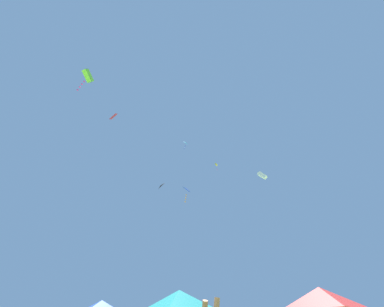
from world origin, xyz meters
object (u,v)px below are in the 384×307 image
(kite_cyan_delta, at_px, (186,143))
(kite_black_delta, at_px, (161,186))
(kite_blue_diamond, at_px, (187,190))
(kite_lime_box, at_px, (88,76))
(kite_white_box, at_px, (262,175))
(kite_red_diamond, at_px, (113,116))
(canopy_tent_red, at_px, (322,299))
(canopy_tent_teal, at_px, (179,301))
(kite_yellow_box, at_px, (216,165))

(kite_cyan_delta, bearing_deg, kite_black_delta, -106.43)
(kite_blue_diamond, xyz_separation_m, kite_cyan_delta, (-0.66, 1.75, 10.50))
(kite_cyan_delta, relative_size, kite_lime_box, 0.70)
(kite_white_box, xyz_separation_m, kite_red_diamond, (-16.14, -12.89, 0.02))
(canopy_tent_red, bearing_deg, kite_white_box, 82.78)
(canopy_tent_teal, xyz_separation_m, kite_yellow_box, (2.86, 18.24, 23.75))
(kite_yellow_box, distance_m, kite_cyan_delta, 7.71)
(canopy_tent_teal, xyz_separation_m, kite_cyan_delta, (-2.07, 12.37, 24.55))
(canopy_tent_red, height_order, kite_cyan_delta, kite_cyan_delta)
(canopy_tent_teal, bearing_deg, kite_lime_box, -157.03)
(kite_yellow_box, bearing_deg, canopy_tent_red, -77.40)
(kite_yellow_box, relative_size, kite_red_diamond, 1.51)
(kite_lime_box, bearing_deg, canopy_tent_red, 7.23)
(kite_blue_diamond, xyz_separation_m, kite_white_box, (10.45, 0.31, 1.62))
(canopy_tent_red, height_order, kite_black_delta, kite_black_delta)
(canopy_tent_teal, height_order, kite_lime_box, kite_lime_box)
(canopy_tent_red, height_order, kite_red_diamond, kite_red_diamond)
(canopy_tent_teal, height_order, kite_black_delta, kite_black_delta)
(kite_yellow_box, xyz_separation_m, kite_black_delta, (-6.69, -11.83, -11.42))
(canopy_tent_red, height_order, kite_blue_diamond, kite_blue_diamond)
(kite_white_box, bearing_deg, kite_yellow_box, 130.19)
(kite_black_delta, distance_m, kite_cyan_delta, 13.70)
(kite_white_box, bearing_deg, kite_black_delta, -160.66)
(kite_blue_diamond, relative_size, kite_lime_box, 0.88)
(canopy_tent_teal, relative_size, kite_black_delta, 3.02)
(canopy_tent_red, xyz_separation_m, kite_black_delta, (-11.22, 8.45, 12.63))
(kite_white_box, bearing_deg, kite_lime_box, -141.47)
(canopy_tent_teal, height_order, kite_cyan_delta, kite_cyan_delta)
(kite_yellow_box, distance_m, kite_black_delta, 17.75)
(kite_lime_box, bearing_deg, kite_black_delta, 59.81)
(canopy_tent_red, relative_size, canopy_tent_teal, 0.91)
(canopy_tent_red, relative_size, kite_black_delta, 2.74)
(canopy_tent_red, height_order, kite_lime_box, kite_lime_box)
(kite_yellow_box, bearing_deg, kite_lime_box, -119.82)
(canopy_tent_teal, xyz_separation_m, kite_white_box, (9.04, 10.93, 15.66))
(canopy_tent_teal, bearing_deg, kite_black_delta, 120.84)
(kite_black_delta, bearing_deg, kite_cyan_delta, 73.57)
(kite_blue_diamond, bearing_deg, kite_lime_box, -120.09)
(canopy_tent_teal, relative_size, kite_white_box, 2.92)
(canopy_tent_teal, relative_size, kite_lime_box, 1.24)
(kite_black_delta, xyz_separation_m, kite_cyan_delta, (1.76, 5.96, 12.21))
(canopy_tent_red, xyz_separation_m, kite_yellow_box, (-4.53, 20.28, 24.04))
(kite_blue_diamond, distance_m, kite_white_box, 10.58)
(canopy_tent_red, distance_m, canopy_tent_teal, 7.67)
(kite_cyan_delta, bearing_deg, canopy_tent_red, -56.71)
(kite_red_diamond, xyz_separation_m, kite_lime_box, (-2.92, -2.29, 4.36))
(kite_white_box, bearing_deg, canopy_tent_red, -97.22)
(kite_blue_diamond, relative_size, kite_cyan_delta, 1.27)
(canopy_tent_red, relative_size, kite_lime_box, 1.12)
(kite_white_box, bearing_deg, kite_blue_diamond, -178.32)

